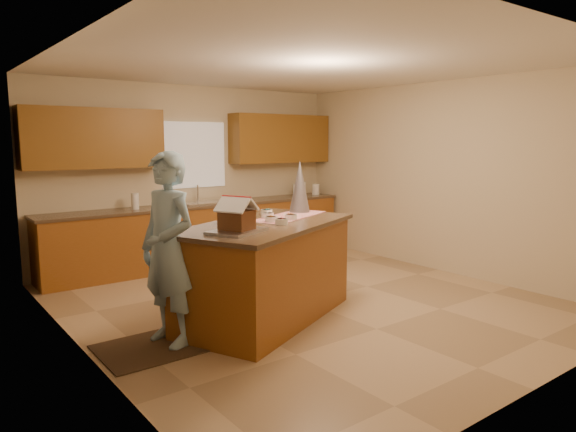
{
  "coord_description": "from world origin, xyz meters",
  "views": [
    {
      "loc": [
        -3.73,
        -4.56,
        1.87
      ],
      "look_at": [
        -0.1,
        0.2,
        1.0
      ],
      "focal_mm": 32.43,
      "sensor_mm": 36.0,
      "label": 1
    }
  ],
  "objects_px": {
    "tinsel_tree": "(300,187)",
    "boy": "(168,249)",
    "gingerbread_house": "(237,217)",
    "island_base": "(266,273)"
  },
  "relations": [
    {
      "from": "tinsel_tree",
      "to": "boy",
      "type": "bearing_deg",
      "value": -166.86
    },
    {
      "from": "gingerbread_house",
      "to": "tinsel_tree",
      "type": "bearing_deg",
      "value": 28.4
    },
    {
      "from": "island_base",
      "to": "gingerbread_house",
      "type": "height_order",
      "value": "gingerbread_house"
    },
    {
      "from": "tinsel_tree",
      "to": "boy",
      "type": "distance_m",
      "value": 1.98
    },
    {
      "from": "boy",
      "to": "gingerbread_house",
      "type": "relative_size",
      "value": 4.32
    },
    {
      "from": "boy",
      "to": "gingerbread_house",
      "type": "xyz_separation_m",
      "value": [
        0.57,
        -0.27,
        0.28
      ]
    },
    {
      "from": "island_base",
      "to": "gingerbread_house",
      "type": "relative_size",
      "value": 4.9
    },
    {
      "from": "tinsel_tree",
      "to": "gingerbread_house",
      "type": "relative_size",
      "value": 1.5
    },
    {
      "from": "island_base",
      "to": "gingerbread_house",
      "type": "xyz_separation_m",
      "value": [
        -0.54,
        -0.3,
        0.68
      ]
    },
    {
      "from": "tinsel_tree",
      "to": "island_base",
      "type": "bearing_deg",
      "value": -152.24
    }
  ]
}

